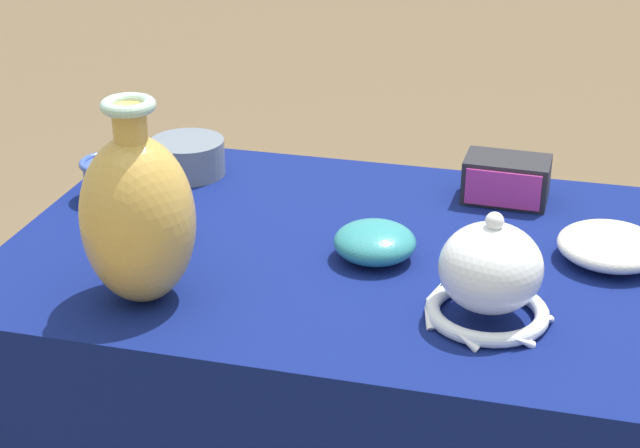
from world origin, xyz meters
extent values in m
cylinder|color=brown|center=(-0.52, 0.32, 0.38)|extent=(0.04, 0.04, 0.75)
cube|color=brown|center=(0.00, 0.00, 0.77)|extent=(1.15, 0.74, 0.03)
cube|color=navy|center=(0.00, 0.00, 0.79)|extent=(1.17, 0.76, 0.01)
ellipsoid|color=gold|center=(-0.28, -0.24, 0.92)|extent=(0.17, 0.17, 0.26)
cylinder|color=gold|center=(-0.28, -0.24, 1.07)|extent=(0.05, 0.05, 0.05)
torus|color=#A8CCB7|center=(-0.28, -0.24, 1.09)|extent=(0.08, 0.08, 0.02)
torus|color=white|center=(0.22, -0.18, 0.80)|extent=(0.18, 0.18, 0.02)
ellipsoid|color=white|center=(0.22, -0.18, 0.87)|extent=(0.15, 0.15, 0.13)
sphere|color=white|center=(0.22, -0.18, 0.95)|extent=(0.03, 0.03, 0.03)
cone|color=white|center=(0.31, -0.18, 0.80)|extent=(0.01, 0.04, 0.03)
cone|color=white|center=(0.27, -0.11, 0.80)|extent=(0.04, 0.03, 0.03)
cone|color=white|center=(0.20, -0.09, 0.80)|extent=(0.04, 0.02, 0.03)
cone|color=white|center=(0.14, -0.14, 0.80)|extent=(0.03, 0.04, 0.03)
cone|color=white|center=(0.14, -0.22, 0.80)|extent=(0.03, 0.04, 0.03)
cone|color=white|center=(0.20, -0.27, 0.80)|extent=(0.04, 0.02, 0.03)
cone|color=white|center=(0.27, -0.25, 0.80)|extent=(0.04, 0.03, 0.03)
cube|color=#232328|center=(0.21, 0.26, 0.83)|extent=(0.16, 0.10, 0.08)
cube|color=#B23384|center=(0.21, 0.21, 0.83)|extent=(0.13, 0.01, 0.07)
cylinder|color=#3851A8|center=(-0.50, 0.09, 0.82)|extent=(0.09, 0.09, 0.07)
torus|color=#3851A8|center=(-0.50, 0.09, 0.86)|extent=(0.10, 0.10, 0.01)
cylinder|color=#D19399|center=(-0.35, -0.04, 0.82)|extent=(0.10, 0.10, 0.06)
torus|color=#D19399|center=(-0.35, -0.04, 0.85)|extent=(0.11, 0.11, 0.01)
cylinder|color=slate|center=(-0.40, 0.23, 0.83)|extent=(0.14, 0.14, 0.07)
ellipsoid|color=white|center=(0.39, 0.05, 0.82)|extent=(0.17, 0.17, 0.05)
ellipsoid|color=teal|center=(0.02, -0.03, 0.82)|extent=(0.13, 0.13, 0.06)
camera|label=1|loc=(0.29, -1.42, 1.52)|focal=55.00mm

